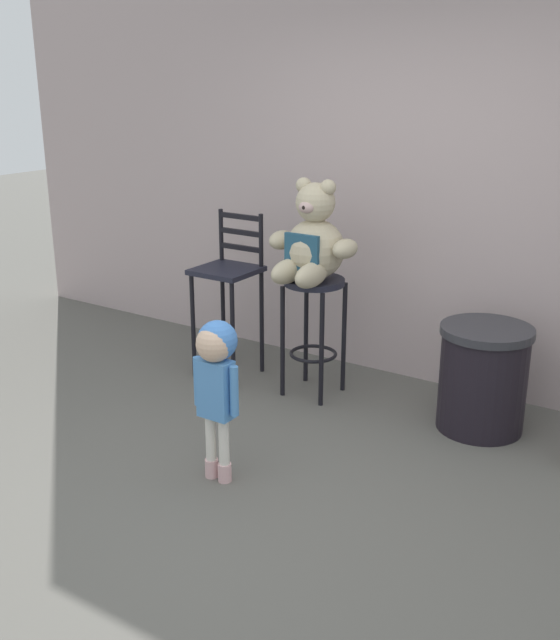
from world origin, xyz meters
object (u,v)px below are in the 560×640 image
object	(u,v)px
trash_bin	(483,378)
bar_chair_empty	(229,281)
bar_stool_with_teddy	(314,312)
teddy_bear	(312,243)
child_walking	(216,367)

from	to	relation	value
trash_bin	bar_chair_empty	xyz separation A→B (m)	(-1.83, -0.12, 0.37)
bar_stool_with_teddy	teddy_bear	xyz separation A→B (m)	(0.00, -0.03, 0.48)
bar_stool_with_teddy	teddy_bear	size ratio (longest dim) A/B	1.24
trash_bin	bar_chair_empty	world-z (taller)	bar_chair_empty
child_walking	bar_chair_empty	world-z (taller)	bar_chair_empty
teddy_bear	child_walking	world-z (taller)	teddy_bear
trash_bin	teddy_bear	bearing A→B (deg)	-173.35
bar_stool_with_teddy	trash_bin	distance (m)	1.18
teddy_bear	bar_stool_with_teddy	bearing A→B (deg)	90.00
teddy_bear	trash_bin	xyz separation A→B (m)	(1.14, 0.13, -0.72)
bar_stool_with_teddy	child_walking	size ratio (longest dim) A/B	0.90
bar_stool_with_teddy	bar_chair_empty	xyz separation A→B (m)	(-0.69, -0.02, 0.12)
bar_stool_with_teddy	trash_bin	world-z (taller)	bar_stool_with_teddy
teddy_bear	trash_bin	distance (m)	1.36
trash_bin	bar_stool_with_teddy	bearing A→B (deg)	-174.88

